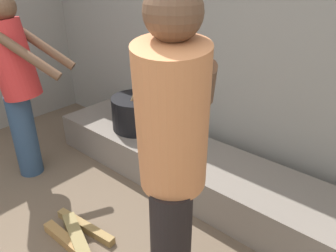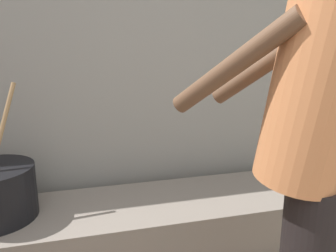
% 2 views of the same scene
% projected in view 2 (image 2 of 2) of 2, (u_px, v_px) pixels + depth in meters
% --- Properties ---
extents(block_enclosure_rear, '(5.07, 0.20, 2.15)m').
position_uv_depth(block_enclosure_rear, '(110.00, 73.00, 2.34)').
color(block_enclosure_rear, gray).
rests_on(block_enclosure_rear, ground_plane).
extents(hearth_ledge, '(2.73, 0.60, 0.32)m').
position_uv_depth(hearth_ledge, '(108.00, 230.00, 2.05)').
color(hearth_ledge, slate).
rests_on(hearth_ledge, ground_plane).
extents(cook_in_orange_shirt, '(0.65, 0.74, 1.67)m').
position_uv_depth(cook_in_orange_shirt, '(311.00, 140.00, 1.13)').
color(cook_in_orange_shirt, black).
rests_on(cook_in_orange_shirt, ground_plane).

